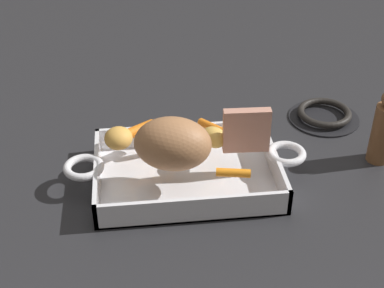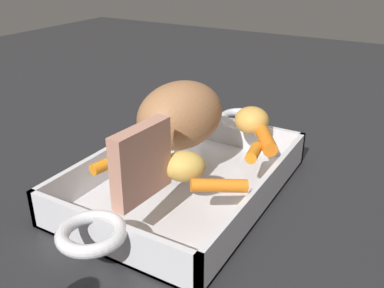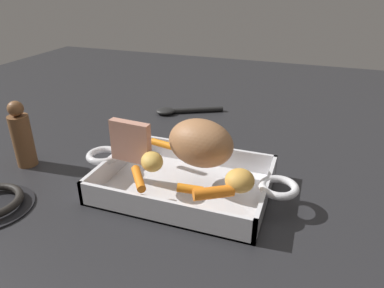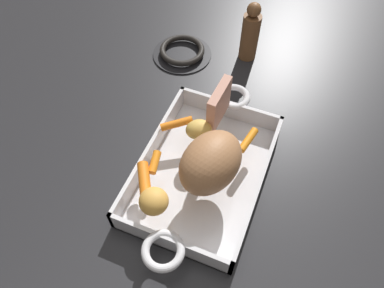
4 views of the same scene
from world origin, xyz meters
The scene contains 10 objects.
ground_plane centered at (0.00, 0.00, 0.00)m, with size 2.38×2.38×0.00m, color #232326.
roasting_dish centered at (0.00, 0.00, 0.02)m, with size 0.44×0.23×0.05m.
pork_roast centered at (0.03, 0.02, 0.10)m, with size 0.13×0.10×0.09m, color #9F6B44.
roast_slice_thick centered at (-0.11, -0.01, 0.09)m, with size 0.02×0.08×0.08m, color tan.
baby_carrot_northwest centered at (0.08, -0.08, 0.06)m, with size 0.02×0.02×0.07m, color orange.
baby_carrot_long centered at (-0.07, 0.06, 0.06)m, with size 0.01×0.01×0.06m, color orange.
baby_carrot_short centered at (-0.06, -0.08, 0.06)m, with size 0.02×0.02×0.07m, color orange.
baby_carrot_center_left centered at (0.04, -0.08, 0.06)m, with size 0.02×0.02×0.04m, color orange.
potato_corner centered at (0.12, -0.04, 0.07)m, with size 0.05×0.05×0.04m, color gold.
potato_halved centered at (-0.05, -0.03, 0.07)m, with size 0.05×0.04×0.04m, color gold.
Camera 2 is at (-0.43, -0.26, 0.31)m, focal length 39.59 mm.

